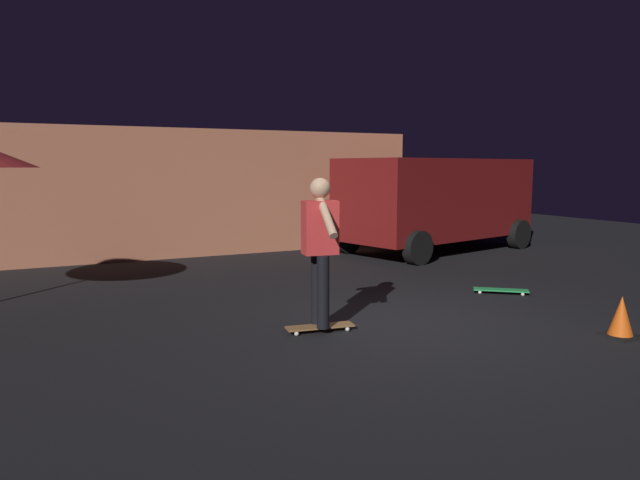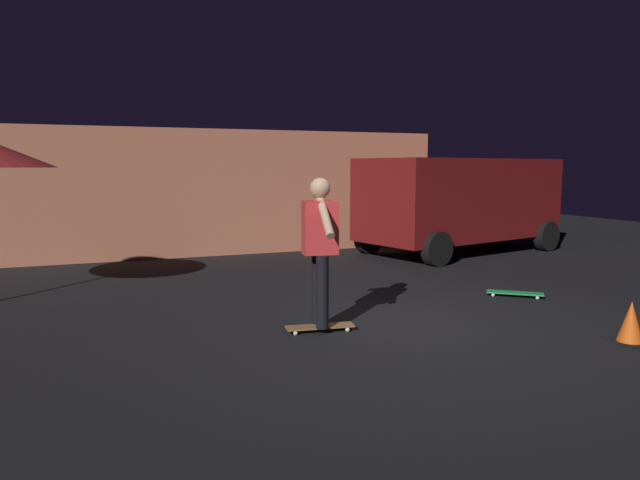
{
  "view_description": "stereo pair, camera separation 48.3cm",
  "coord_description": "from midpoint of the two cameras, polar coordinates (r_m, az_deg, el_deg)",
  "views": [
    {
      "loc": [
        -3.9,
        -5.66,
        1.86
      ],
      "look_at": [
        -1.05,
        0.13,
        1.05
      ],
      "focal_mm": 32.8,
      "sensor_mm": 36.0,
      "label": 1
    },
    {
      "loc": [
        -3.46,
        -5.85,
        1.86
      ],
      "look_at": [
        -1.05,
        0.13,
        1.05
      ],
      "focal_mm": 32.8,
      "sensor_mm": 36.0,
      "label": 2
    }
  ],
  "objects": [
    {
      "name": "ground_plane",
      "position": [
        7.08,
        6.23,
        -8.12
      ],
      "size": [
        28.0,
        28.0,
        0.0
      ],
      "primitive_type": "plane",
      "color": "black"
    },
    {
      "name": "skateboard_ridden",
      "position": [
        6.69,
        -2.09,
        -8.49
      ],
      "size": [
        0.8,
        0.31,
        0.07
      ],
      "color": "olive",
      "rests_on": "ground_plane"
    },
    {
      "name": "parked_van",
      "position": [
        13.12,
        10.29,
        3.98
      ],
      "size": [
        4.92,
        3.12,
        2.03
      ],
      "color": "maroon",
      "rests_on": "ground_plane"
    },
    {
      "name": "skateboard_spare",
      "position": [
        8.95,
        15.77,
        -4.75
      ],
      "size": [
        0.73,
        0.65,
        0.07
      ],
      "color": "green",
      "rests_on": "ground_plane"
    },
    {
      "name": "low_building",
      "position": [
        14.12,
        -17.17,
        4.64
      ],
      "size": [
        11.22,
        3.93,
        2.64
      ],
      "color": "#B76B4C",
      "rests_on": "ground_plane"
    },
    {
      "name": "skater",
      "position": [
        6.5,
        -2.13,
        -0.13
      ],
      "size": [
        0.41,
        0.98,
        1.67
      ],
      "color": "black",
      "rests_on": "skateboard_ridden"
    },
    {
      "name": "traffic_cone",
      "position": [
        7.13,
        25.61,
        -6.93
      ],
      "size": [
        0.34,
        0.34,
        0.46
      ],
      "color": "black",
      "rests_on": "ground_plane"
    }
  ]
}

